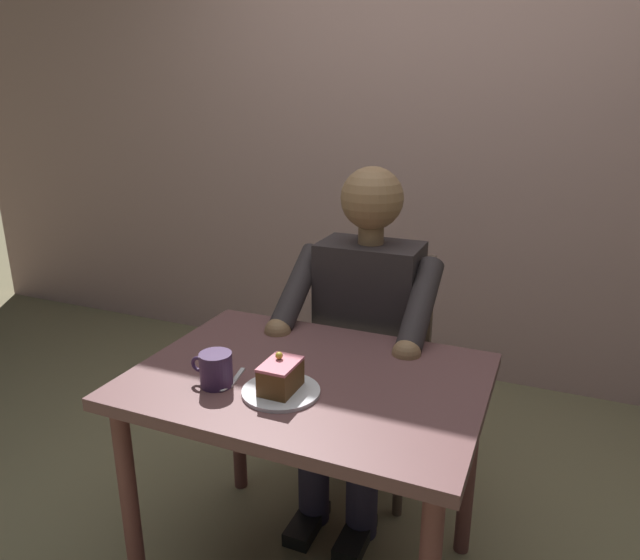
{
  "coord_description": "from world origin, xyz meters",
  "views": [
    {
      "loc": [
        -0.6,
        1.33,
        1.46
      ],
      "look_at": [
        0.01,
        -0.1,
        0.96
      ],
      "focal_mm": 32.23,
      "sensor_mm": 36.0,
      "label": 1
    }
  ],
  "objects_px": {
    "dining_table": "(309,403)",
    "coffee_cup": "(216,369)",
    "chair": "(375,357)",
    "cake_slice": "(281,376)",
    "dessert_spoon": "(229,383)",
    "seated_person": "(362,335)"
  },
  "relations": [
    {
      "from": "dessert_spoon",
      "to": "chair",
      "type": "bearing_deg",
      "value": -102.7
    },
    {
      "from": "dining_table",
      "to": "cake_slice",
      "type": "relative_size",
      "value": 7.99
    },
    {
      "from": "coffee_cup",
      "to": "dessert_spoon",
      "type": "distance_m",
      "value": 0.06
    },
    {
      "from": "chair",
      "to": "cake_slice",
      "type": "relative_size",
      "value": 7.24
    },
    {
      "from": "cake_slice",
      "to": "coffee_cup",
      "type": "xyz_separation_m",
      "value": [
        0.18,
        0.03,
        -0.0
      ]
    },
    {
      "from": "cake_slice",
      "to": "chair",
      "type": "bearing_deg",
      "value": -91.76
    },
    {
      "from": "seated_person",
      "to": "chair",
      "type": "bearing_deg",
      "value": -90.0
    },
    {
      "from": "cake_slice",
      "to": "coffee_cup",
      "type": "bearing_deg",
      "value": 9.1
    },
    {
      "from": "dining_table",
      "to": "coffee_cup",
      "type": "xyz_separation_m",
      "value": [
        0.2,
        0.15,
        0.14
      ]
    },
    {
      "from": "dining_table",
      "to": "chair",
      "type": "bearing_deg",
      "value": -90.0
    },
    {
      "from": "chair",
      "to": "dessert_spoon",
      "type": "bearing_deg",
      "value": 77.3
    },
    {
      "from": "dessert_spoon",
      "to": "dining_table",
      "type": "bearing_deg",
      "value": -141.61
    },
    {
      "from": "chair",
      "to": "seated_person",
      "type": "bearing_deg",
      "value": 90.0
    },
    {
      "from": "dining_table",
      "to": "coffee_cup",
      "type": "relative_size",
      "value": 7.86
    },
    {
      "from": "cake_slice",
      "to": "coffee_cup",
      "type": "distance_m",
      "value": 0.18
    },
    {
      "from": "coffee_cup",
      "to": "dessert_spoon",
      "type": "bearing_deg",
      "value": -151.74
    },
    {
      "from": "dining_table",
      "to": "seated_person",
      "type": "distance_m",
      "value": 0.47
    },
    {
      "from": "coffee_cup",
      "to": "dessert_spoon",
      "type": "xyz_separation_m",
      "value": [
        -0.03,
        -0.02,
        -0.04
      ]
    },
    {
      "from": "dining_table",
      "to": "chair",
      "type": "xyz_separation_m",
      "value": [
        0.0,
        -0.63,
        -0.13
      ]
    },
    {
      "from": "dining_table",
      "to": "seated_person",
      "type": "relative_size",
      "value": 0.79
    },
    {
      "from": "coffee_cup",
      "to": "dining_table",
      "type": "bearing_deg",
      "value": -142.98
    },
    {
      "from": "chair",
      "to": "seated_person",
      "type": "height_order",
      "value": "seated_person"
    }
  ]
}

